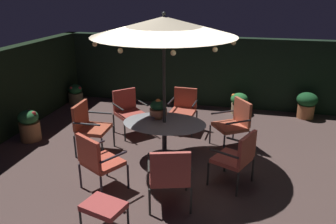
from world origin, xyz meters
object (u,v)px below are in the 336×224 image
(potted_plant_left_far, at_px, (307,104))
(potted_plant_right_far, at_px, (76,94))
(patio_umbrella, at_px, (164,27))
(ottoman_footrest, at_px, (104,207))
(patio_chair_west, at_px, (97,159))
(patio_chair_northeast, at_px, (237,155))
(potted_plant_right_near, at_px, (239,103))
(centerpiece_planter, at_px, (158,108))
(patio_chair_north, at_px, (170,173))
(patio_chair_southeast, at_px, (184,107))
(patio_chair_southwest, at_px, (89,124))
(potted_plant_front_corner, at_px, (29,125))
(patio_chair_east, at_px, (235,121))
(patio_chair_south, at_px, (128,109))
(patio_dining_table, at_px, (164,131))

(potted_plant_left_far, relative_size, potted_plant_right_far, 1.20)
(patio_umbrella, height_order, ottoman_footrest, patio_umbrella)
(patio_chair_west, relative_size, potted_plant_left_far, 1.50)
(patio_chair_northeast, xyz_separation_m, potted_plant_right_near, (-0.10, 3.53, -0.25))
(centerpiece_planter, height_order, patio_chair_northeast, centerpiece_planter)
(patio_umbrella, bearing_deg, potted_plant_right_near, 66.14)
(potted_plant_left_far, bearing_deg, potted_plant_right_near, -177.21)
(patio_chair_north, distance_m, patio_chair_southeast, 3.00)
(patio_chair_north, relative_size, patio_chair_southeast, 1.04)
(patio_umbrella, xyz_separation_m, potted_plant_left_far, (2.95, 2.98, -2.14))
(patio_chair_north, xyz_separation_m, ottoman_footrest, (-0.74, -0.71, -0.21))
(patio_chair_northeast, xyz_separation_m, patio_chair_southwest, (-2.91, 0.58, 0.04))
(patio_umbrella, xyz_separation_m, potted_plant_front_corner, (-3.03, 0.16, -2.16))
(patio_chair_northeast, height_order, potted_plant_left_far, patio_chair_northeast)
(patio_chair_east, distance_m, potted_plant_front_corner, 4.36)
(patio_chair_southwest, height_order, potted_plant_left_far, patio_chair_southwest)
(patio_chair_northeast, distance_m, patio_chair_south, 3.00)
(patio_chair_northeast, bearing_deg, potted_plant_front_corner, 169.92)
(patio_chair_east, relative_size, patio_chair_southeast, 1.03)
(patio_dining_table, relative_size, patio_umbrella, 0.57)
(patio_chair_southeast, height_order, patio_chair_south, patio_chair_south)
(patio_chair_southeast, bearing_deg, patio_umbrella, -92.89)
(patio_dining_table, bearing_deg, ottoman_footrest, -97.58)
(potted_plant_left_far, bearing_deg, patio_dining_table, -134.69)
(patio_chair_north, relative_size, potted_plant_right_far, 1.82)
(potted_plant_front_corner, height_order, potted_plant_right_far, potted_plant_front_corner)
(patio_chair_northeast, bearing_deg, patio_chair_east, 94.72)
(patio_umbrella, distance_m, centerpiece_planter, 1.54)
(patio_chair_north, bearing_deg, patio_chair_northeast, 41.66)
(patio_chair_southwest, relative_size, potted_plant_right_far, 1.84)
(centerpiece_planter, relative_size, patio_chair_northeast, 0.41)
(patio_chair_southwest, distance_m, ottoman_footrest, 2.47)
(patio_chair_west, xyz_separation_m, potted_plant_front_corner, (-2.28, 1.47, -0.24))
(ottoman_footrest, distance_m, potted_plant_left_far, 6.09)
(potted_plant_front_corner, relative_size, potted_plant_right_far, 1.23)
(potted_plant_left_far, relative_size, potted_plant_right_near, 1.20)
(patio_chair_south, distance_m, patio_chair_southwest, 1.17)
(centerpiece_planter, distance_m, patio_chair_southeast, 1.45)
(patio_chair_southeast, distance_m, potted_plant_front_corner, 3.40)
(ottoman_footrest, distance_m, potted_plant_right_far, 5.69)
(patio_chair_east, relative_size, patio_chair_southwest, 0.98)
(centerpiece_planter, height_order, patio_chair_south, centerpiece_planter)
(patio_dining_table, height_order, potted_plant_left_far, patio_dining_table)
(patio_chair_southwest, xyz_separation_m, potted_plant_right_near, (2.81, 2.95, -0.30))
(patio_chair_north, relative_size, ottoman_footrest, 1.58)
(patio_chair_east, relative_size, potted_plant_right_near, 1.80)
(patio_chair_northeast, height_order, patio_chair_southeast, patio_chair_southeast)
(patio_dining_table, xyz_separation_m, centerpiece_planter, (-0.16, 0.15, 0.39))
(patio_chair_northeast, relative_size, patio_chair_west, 0.97)
(ottoman_footrest, distance_m, potted_plant_front_corner, 3.60)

